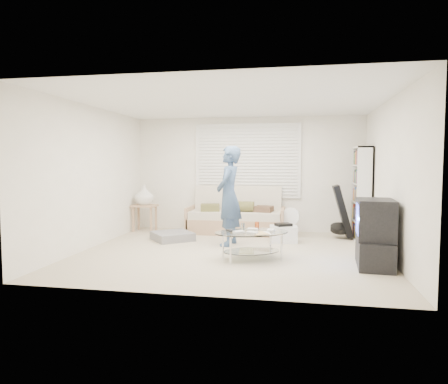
% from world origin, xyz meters
% --- Properties ---
extents(ground, '(5.00, 5.00, 0.00)m').
position_xyz_m(ground, '(0.00, 0.00, 0.00)').
color(ground, '#B7A68E').
rests_on(ground, ground).
extents(room_shell, '(5.02, 4.52, 2.51)m').
position_xyz_m(room_shell, '(0.00, 0.48, 1.63)').
color(room_shell, silver).
rests_on(room_shell, ground).
extents(window_blinds, '(2.32, 0.08, 1.62)m').
position_xyz_m(window_blinds, '(0.00, 2.20, 1.55)').
color(window_blinds, silver).
rests_on(window_blinds, ground).
extents(futon_sofa, '(2.05, 0.83, 1.00)m').
position_xyz_m(futon_sofa, '(-0.20, 1.87, 0.33)').
color(futon_sofa, tan).
rests_on(futon_sofa, ground).
extents(grey_floor_pillow, '(0.98, 0.98, 0.16)m').
position_xyz_m(grey_floor_pillow, '(-1.30, 0.85, 0.08)').
color(grey_floor_pillow, slate).
rests_on(grey_floor_pillow, ground).
extents(side_table, '(0.51, 0.41, 1.01)m').
position_xyz_m(side_table, '(-2.22, 1.75, 0.75)').
color(side_table, tan).
rests_on(side_table, ground).
extents(bookshelf, '(0.29, 0.77, 1.82)m').
position_xyz_m(bookshelf, '(2.32, 1.61, 0.91)').
color(bookshelf, white).
rests_on(bookshelf, ground).
extents(guitar_case, '(0.43, 0.39, 1.04)m').
position_xyz_m(guitar_case, '(1.97, 1.62, 0.47)').
color(guitar_case, black).
rests_on(guitar_case, ground).
extents(floor_fan, '(0.37, 0.24, 0.60)m').
position_xyz_m(floor_fan, '(0.96, 1.62, 0.35)').
color(floor_fan, white).
rests_on(floor_fan, ground).
extents(storage_bin, '(0.54, 0.40, 0.36)m').
position_xyz_m(storage_bin, '(0.84, 1.04, 0.16)').
color(storage_bin, white).
rests_on(storage_bin, ground).
extents(tv_unit, '(0.56, 0.93, 0.98)m').
position_xyz_m(tv_unit, '(2.20, -0.53, 0.48)').
color(tv_unit, black).
rests_on(tv_unit, ground).
extents(coffee_table, '(1.37, 1.16, 0.55)m').
position_xyz_m(coffee_table, '(0.40, -0.41, 0.35)').
color(coffee_table, silver).
rests_on(coffee_table, ground).
extents(standing_person, '(0.51, 0.71, 1.81)m').
position_xyz_m(standing_person, '(-0.13, 0.58, 0.90)').
color(standing_person, '#32506A').
rests_on(standing_person, ground).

